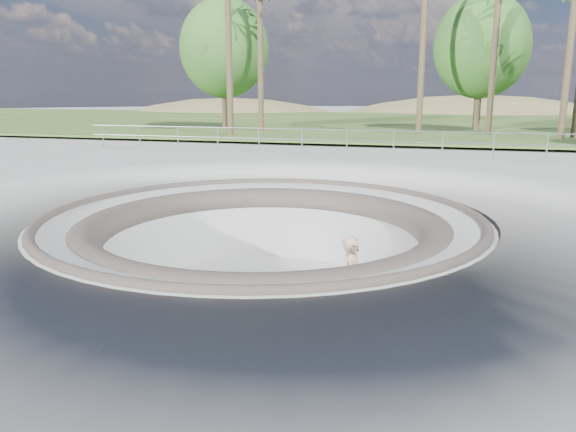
% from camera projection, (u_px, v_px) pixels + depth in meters
% --- Properties ---
extents(ground, '(180.00, 180.00, 0.00)m').
position_uv_depth(ground, '(262.00, 216.00, 13.10)').
color(ground, '#A7A7A2').
rests_on(ground, ground).
extents(skate_bowl, '(14.00, 14.00, 4.10)m').
position_uv_depth(skate_bowl, '(263.00, 290.00, 13.51)').
color(skate_bowl, '#A7A7A2').
rests_on(skate_bowl, ground).
extents(grass_strip, '(180.00, 36.00, 0.12)m').
position_uv_depth(grass_strip, '(391.00, 123.00, 45.04)').
color(grass_strip, '#365622').
rests_on(grass_strip, ground).
extents(distant_hills, '(103.20, 45.00, 28.60)m').
position_uv_depth(distant_hills, '(438.00, 173.00, 67.49)').
color(distant_hills, brown).
rests_on(distant_hills, ground).
extents(safety_railing, '(25.00, 0.06, 1.03)m').
position_uv_depth(safety_railing, '(347.00, 141.00, 24.24)').
color(safety_railing, gray).
rests_on(safety_railing, ground).
extents(skateboard, '(0.82, 0.42, 0.08)m').
position_uv_depth(skateboard, '(351.00, 325.00, 11.53)').
color(skateboard, brown).
rests_on(skateboard, ground).
extents(skater, '(0.45, 0.68, 1.86)m').
position_uv_depth(skater, '(352.00, 281.00, 11.32)').
color(skater, tan).
rests_on(skater, skateboard).
extents(bushy_tree_left, '(5.99, 5.44, 8.64)m').
position_uv_depth(bushy_tree_left, '(224.00, 48.00, 37.35)').
color(bushy_tree_left, brown).
rests_on(bushy_tree_left, ground).
extents(bushy_tree_mid, '(5.95, 5.40, 8.58)m').
position_uv_depth(bushy_tree_mid, '(482.00, 46.00, 35.18)').
color(bushy_tree_mid, brown).
rests_on(bushy_tree_mid, ground).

